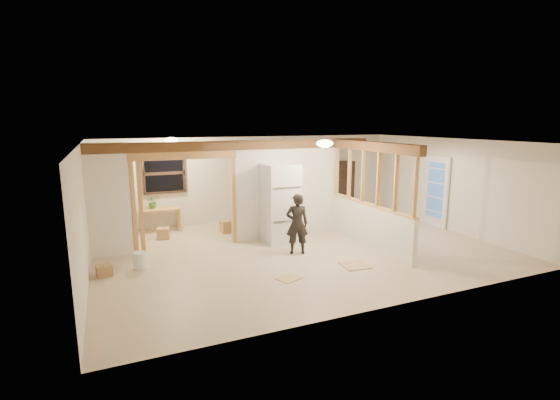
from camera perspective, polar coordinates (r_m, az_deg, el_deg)
name	(u,v)px	position (r m, az deg, el deg)	size (l,w,h in m)	color
floor	(301,249)	(9.57, 2.93, -6.96)	(9.00, 6.50, 0.01)	#C8B394
ceiling	(302,142)	(9.11, 3.09, 8.20)	(9.00, 6.50, 0.01)	white
wall_back	(253,179)	(12.22, -3.76, 3.02)	(9.00, 0.01, 2.50)	silver
wall_front	(393,232)	(6.57, 15.66, -4.36)	(9.00, 0.01, 2.50)	silver
wall_left	(83,214)	(8.34, -25.95, -1.84)	(0.01, 6.50, 2.50)	silver
wall_right	(450,185)	(11.93, 22.80, 1.99)	(0.01, 6.50, 2.50)	silver
partition_left_stub	(109,201)	(9.51, -22.97, -0.14)	(0.90, 0.12, 2.50)	silver
partition_center	(288,188)	(10.41, 1.07, 1.64)	(2.80, 0.12, 2.50)	silver
doorway_frame	(186,202)	(9.67, -13.11, -0.27)	(2.46, 0.14, 2.20)	tan
header_beam_back	(242,145)	(9.85, -5.34, 7.68)	(7.00, 0.18, 0.22)	brown
header_beam_right	(372,146)	(9.60, 12.82, 7.37)	(0.18, 3.30, 0.22)	brown
pony_wall	(369,226)	(9.89, 12.36, -3.55)	(0.12, 3.20, 1.00)	silver
stud_partition	(371,177)	(9.67, 12.64, 3.12)	(0.14, 3.20, 1.32)	tan
window_back	(164,173)	(11.50, -15.96, 3.63)	(1.12, 0.10, 1.10)	black
french_door	(436,192)	(12.19, 21.11, 1.09)	(0.12, 0.86, 2.00)	white
ceiling_dome_main	(325,143)	(8.81, 6.31, 7.92)	(0.36, 0.36, 0.16)	#FFEABF
ceiling_dome_util	(171,140)	(10.58, -15.06, 8.13)	(0.32, 0.32, 0.14)	#FFEABF
hanging_bulb	(198,154)	(9.99, -11.53, 6.41)	(0.07, 0.07, 0.07)	#FFD88C
refrigerator	(281,204)	(9.90, 0.08, -0.50)	(0.80, 0.77, 1.94)	white
woman	(297,224)	(9.09, 2.41, -3.36)	(0.50, 0.33, 1.38)	black
work_table	(161,220)	(11.46, -16.43, -2.67)	(1.02, 0.51, 0.64)	tan
potted_plant	(153,202)	(11.38, -17.45, -0.23)	(0.33, 0.28, 0.36)	#2E5F2A
shop_vac	(114,235)	(10.39, -22.32, -4.53)	(0.47, 0.47, 0.62)	#AD1816
bookshelf	(341,187)	(13.36, 8.59, 1.83)	(0.84, 0.28, 1.68)	black
bucket	(140,260)	(8.77, -19.08, -8.04)	(0.27, 0.27, 0.34)	silver
box_util_a	(228,226)	(11.04, -7.37, -3.66)	(0.38, 0.33, 0.33)	#AA8052
box_util_b	(163,233)	(10.77, -16.11, -4.53)	(0.30, 0.30, 0.28)	#AA8052
box_front	(104,271)	(8.63, -23.50, -9.09)	(0.28, 0.22, 0.22)	#AA8052
floor_panel_near	(355,265)	(8.65, 10.49, -9.02)	(0.53, 0.53, 0.02)	tan
floor_panel_far	(289,278)	(7.86, 1.27, -10.94)	(0.43, 0.35, 0.01)	tan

